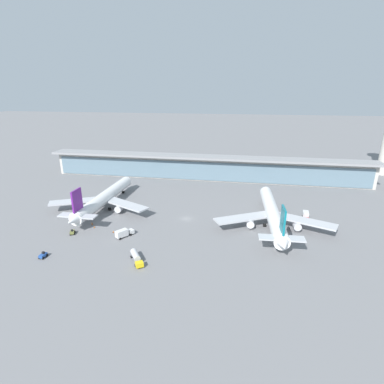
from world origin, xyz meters
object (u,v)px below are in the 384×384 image
Objects in this scene: service_truck_on_taxiway_yellow at (136,257)px; safety_cone_delta at (113,232)px; airliner_centre_stand at (273,214)px; service_truck_mid_apron_olive at (72,232)px; safety_cone_alpha at (94,227)px; airliner_left_stand at (104,198)px; safety_cone_bravo at (92,223)px; service_truck_under_wing_blue at (43,255)px; service_truck_by_tail_red at (306,216)px; service_truck_near_nose_white at (124,233)px; safety_cone_charlie at (92,224)px.

service_truck_on_taxiway_yellow reaches higher than safety_cone_delta.
airliner_centre_stand is at bearing 38.74° from service_truck_on_taxiway_yellow.
service_truck_mid_apron_olive is 4.72× the size of safety_cone_alpha.
airliner_left_stand is 89.07× the size of safety_cone_bravo.
service_truck_by_tail_red is at bearing 27.87° from service_truck_under_wing_blue.
safety_cone_bravo is (2.86, 9.99, -0.56)m from service_truck_mid_apron_olive.
safety_cone_bravo is at bearing 74.00° from service_truck_mid_apron_olive.
airliner_centre_stand is 60.07m from service_truck_near_nose_white.
service_truck_on_taxiway_yellow is at bearing -40.20° from safety_cone_charlie.
airliner_centre_stand is 86.69m from service_truck_under_wing_blue.
service_truck_on_taxiway_yellow reaches higher than safety_cone_charlie.
airliner_left_stand is at bearing 104.14° from safety_cone_alpha.
service_truck_on_taxiway_yellow is 24.86m from safety_cone_delta.
safety_cone_bravo is at bearing 139.51° from service_truck_on_taxiway_yellow.
service_truck_near_nose_white is 19.14m from service_truck_on_taxiway_yellow.
service_truck_mid_apron_olive is 0.40× the size of service_truck_on_taxiway_yellow.
safety_cone_bravo is at bearing 83.86° from service_truck_under_wing_blue.
service_truck_under_wing_blue is (-20.74, -18.87, -0.82)m from service_truck_near_nose_white.
service_truck_mid_apron_olive is 34.70m from service_truck_on_taxiway_yellow.
safety_cone_charlie is (-28.02, 23.67, -1.39)m from service_truck_on_taxiway_yellow.
safety_cone_bravo is at bearing -170.83° from airliner_centre_stand.
safety_cone_bravo is 1.00× the size of safety_cone_delta.
service_truck_under_wing_blue and service_truck_mid_apron_olive have the same top height.
service_truck_by_tail_red is (91.91, 48.61, 0.82)m from service_truck_under_wing_blue.
airliner_centre_stand reaches higher than service_truck_under_wing_blue.
airliner_centre_stand is at bearing -3.86° from airliner_left_stand.
service_truck_near_nose_white is at bearing -24.84° from safety_cone_charlie.
service_truck_near_nose_white reaches higher than service_truck_under_wing_blue.
service_truck_mid_apron_olive is 9.85m from safety_cone_charlie.
service_truck_near_nose_white is 0.87× the size of service_truck_on_taxiway_yellow.
airliner_centre_stand is at bearing 20.17° from service_truck_near_nose_white.
airliner_centre_stand reaches higher than service_truck_by_tail_red.
service_truck_mid_apron_olive is (-76.92, -21.94, -4.37)m from airliner_centre_stand.
safety_cone_bravo is 13.56m from safety_cone_delta.
service_truck_by_tail_red is 91.41m from safety_cone_bravo.
service_truck_mid_apron_olive reaches higher than safety_cone_delta.
safety_cone_alpha is at bearing 50.21° from service_truck_mid_apron_olive.
airliner_centre_stand is 18.93× the size of service_truck_mid_apron_olive.
airliner_left_stand is at bearing 89.19° from service_truck_under_wing_blue.
service_truck_by_tail_red is at bearing 13.87° from safety_cone_charlie.
safety_cone_alpha is at bearing -48.41° from safety_cone_charlie.
safety_cone_delta is (-61.83, -17.82, -4.92)m from airliner_centre_stand.
service_truck_mid_apron_olive is (-20.64, -1.26, -0.82)m from service_truck_near_nose_white.
service_truck_mid_apron_olive is (-0.53, -27.09, -4.37)m from airliner_left_stand.
service_truck_by_tail_red is at bearing 37.03° from service_truck_on_taxiway_yellow.
airliner_centre_stand is 89.31× the size of safety_cone_charlie.
service_truck_by_tail_red is at bearing 13.29° from safety_cone_bravo.
safety_cone_alpha is 4.25m from safety_cone_bravo.
airliner_left_stand is 1.00× the size of airliner_centre_stand.
service_truck_near_nose_white is 18.93m from safety_cone_charlie.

